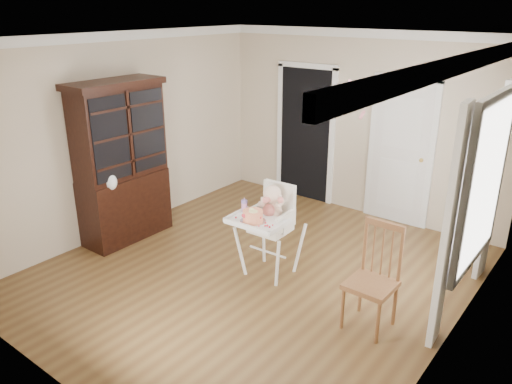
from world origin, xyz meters
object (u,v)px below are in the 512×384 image
Objects in this scene: cake at (253,216)px; dining_chair at (373,281)px; sippy_cup at (244,206)px; high_chair at (270,220)px; china_cabinet at (122,163)px.

dining_chair is at bearing 3.75° from cake.
high_chair is at bearing 27.82° from sippy_cup.
high_chair is 1.42m from dining_chair.
china_cabinet is 3.59m from dining_chair.
dining_chair is (1.39, -0.21, -0.19)m from high_chair.
dining_chair is at bearing -10.72° from high_chair.
high_chair reaches higher than dining_chair.
sippy_cup is (-0.25, 0.16, 0.01)m from cake.
dining_chair is (1.66, -0.07, -0.35)m from sippy_cup.
high_chair is 6.40× the size of sippy_cup.
dining_chair is at bearing 2.71° from china_cabinet.
high_chair is 0.53× the size of china_cabinet.
dining_chair reaches higher than cake.
sippy_cup is (-0.27, -0.14, 0.16)m from high_chair.
cake is at bearing -32.83° from sippy_cup.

